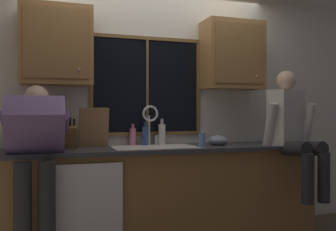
# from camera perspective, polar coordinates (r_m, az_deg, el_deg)

# --- Properties ---
(back_wall) EXTENTS (5.50, 0.12, 2.55)m
(back_wall) POSITION_cam_1_polar(r_m,az_deg,el_deg) (3.84, -2.45, 0.84)
(back_wall) COLOR silver
(back_wall) RESTS_ON floor
(window_glass) EXTENTS (1.10, 0.02, 0.95)m
(window_glass) POSITION_cam_1_polar(r_m,az_deg,el_deg) (3.77, -3.32, 4.65)
(window_glass) COLOR black
(window_frame_top) EXTENTS (1.17, 0.02, 0.04)m
(window_frame_top) POSITION_cam_1_polar(r_m,az_deg,el_deg) (3.83, -3.28, 12.03)
(window_frame_top) COLOR brown
(window_frame_bottom) EXTENTS (1.17, 0.02, 0.04)m
(window_frame_bottom) POSITION_cam_1_polar(r_m,az_deg,el_deg) (3.75, -3.28, -2.86)
(window_frame_bottom) COLOR brown
(window_frame_left) EXTENTS (0.03, 0.02, 0.95)m
(window_frame_left) POSITION_cam_1_polar(r_m,az_deg,el_deg) (3.66, -11.94, 4.77)
(window_frame_left) COLOR brown
(window_frame_right) EXTENTS (0.03, 0.02, 0.95)m
(window_frame_right) POSITION_cam_1_polar(r_m,az_deg,el_deg) (3.94, 4.75, 4.46)
(window_frame_right) COLOR brown
(window_mullion_center) EXTENTS (0.02, 0.02, 0.95)m
(window_mullion_center) POSITION_cam_1_polar(r_m,az_deg,el_deg) (3.76, -3.27, 4.66)
(window_mullion_center) COLOR brown
(lower_cabinet_run) EXTENTS (3.10, 0.58, 0.88)m
(lower_cabinet_run) POSITION_cam_1_polar(r_m,az_deg,el_deg) (3.60, -0.91, -12.53)
(lower_cabinet_run) COLOR olive
(lower_cabinet_run) RESTS_ON floor
(countertop) EXTENTS (3.16, 0.62, 0.04)m
(countertop) POSITION_cam_1_polar(r_m,az_deg,el_deg) (3.51, -0.81, -5.26)
(countertop) COLOR #38383D
(countertop) RESTS_ON lower_cabinet_run
(dishwasher_front) EXTENTS (0.60, 0.02, 0.74)m
(dishwasher_front) POSITION_cam_1_polar(r_m,az_deg,el_deg) (3.15, -12.70, -14.10)
(dishwasher_front) COLOR white
(upper_cabinet_left) EXTENTS (0.64, 0.36, 0.72)m
(upper_cabinet_left) POSITION_cam_1_polar(r_m,az_deg,el_deg) (3.53, -17.12, 10.41)
(upper_cabinet_left) COLOR #9E703D
(upper_cabinet_right) EXTENTS (0.64, 0.36, 0.72)m
(upper_cabinet_right) POSITION_cam_1_polar(r_m,az_deg,el_deg) (3.98, 10.05, 9.26)
(upper_cabinet_right) COLOR #9E703D
(sink) EXTENTS (0.80, 0.46, 0.21)m
(sink) POSITION_cam_1_polar(r_m,az_deg,el_deg) (3.50, -2.09, -6.55)
(sink) COLOR white
(sink) RESTS_ON lower_cabinet_run
(faucet) EXTENTS (0.18, 0.09, 0.40)m
(faucet) POSITION_cam_1_polar(r_m,az_deg,el_deg) (3.65, -2.76, -0.74)
(faucet) COLOR silver
(faucet) RESTS_ON countertop
(person_standing) EXTENTS (0.53, 0.72, 1.49)m
(person_standing) POSITION_cam_1_polar(r_m,az_deg,el_deg) (3.08, -20.07, -5.40)
(person_standing) COLOR #262628
(person_standing) RESTS_ON floor
(person_sitting_on_counter) EXTENTS (0.54, 0.66, 1.26)m
(person_sitting_on_counter) POSITION_cam_1_polar(r_m,az_deg,el_deg) (3.85, 18.94, -1.73)
(person_sitting_on_counter) COLOR #262628
(person_sitting_on_counter) RESTS_ON countertop
(knife_block) EXTENTS (0.12, 0.18, 0.32)m
(knife_block) POSITION_cam_1_polar(r_m,az_deg,el_deg) (3.46, -15.15, -3.21)
(knife_block) COLOR brown
(knife_block) RESTS_ON countertop
(cutting_board) EXTENTS (0.28, 0.10, 0.38)m
(cutting_board) POSITION_cam_1_polar(r_m,az_deg,el_deg) (3.58, -11.54, -1.83)
(cutting_board) COLOR #997047
(cutting_board) RESTS_ON countertop
(mixing_bowl) EXTENTS (0.21, 0.21, 0.10)m
(mixing_bowl) POSITION_cam_1_polar(r_m,az_deg,el_deg) (3.74, 7.85, -3.88)
(mixing_bowl) COLOR #8C99A8
(mixing_bowl) RESTS_ON countertop
(soap_dispenser) EXTENTS (0.06, 0.07, 0.19)m
(soap_dispenser) POSITION_cam_1_polar(r_m,az_deg,el_deg) (3.51, 5.36, -3.74)
(soap_dispenser) COLOR #668CCC
(soap_dispenser) RESTS_ON countertop
(bottle_green_glass) EXTENTS (0.07, 0.07, 0.27)m
(bottle_green_glass) POSITION_cam_1_polar(r_m,az_deg,el_deg) (3.71, -0.96, -2.88)
(bottle_green_glass) COLOR silver
(bottle_green_glass) RESTS_ON countertop
(bottle_tall_clear) EXTENTS (0.06, 0.06, 0.23)m
(bottle_tall_clear) POSITION_cam_1_polar(r_m,az_deg,el_deg) (3.66, -5.55, -3.25)
(bottle_tall_clear) COLOR pink
(bottle_tall_clear) RESTS_ON countertop
(bottle_amber_small) EXTENTS (0.06, 0.06, 0.24)m
(bottle_amber_small) POSITION_cam_1_polar(r_m,az_deg,el_deg) (3.66, -3.63, -3.13)
(bottle_amber_small) COLOR #334C8C
(bottle_amber_small) RESTS_ON countertop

